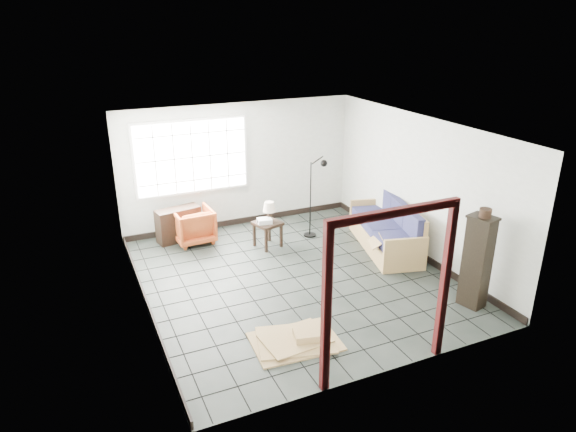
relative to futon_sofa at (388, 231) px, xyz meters
name	(u,v)px	position (x,y,z in m)	size (l,w,h in m)	color
ground	(294,278)	(-2.18, -0.38, -0.34)	(5.50, 5.50, 0.00)	black
room_shell	(294,184)	(-2.18, -0.35, 1.34)	(5.02, 5.52, 2.61)	beige
window_panel	(192,157)	(-3.18, 2.32, 1.26)	(2.32, 0.08, 1.52)	silver
doorway_trim	(391,273)	(-2.18, -3.08, 1.04)	(1.80, 0.08, 2.20)	#3A0D0D
futon_sofa	(388,231)	(0.00, 0.00, 0.00)	(1.30, 2.25, 0.94)	olive
armchair	(193,224)	(-3.36, 1.82, 0.04)	(0.74, 0.69, 0.76)	maroon
side_table	(268,226)	(-2.11, 1.00, 0.08)	(0.58, 0.58, 0.51)	black
table_lamp	(269,208)	(-2.04, 1.06, 0.44)	(0.27, 0.27, 0.38)	black
projector	(265,221)	(-2.18, 0.97, 0.22)	(0.29, 0.24, 0.09)	silver
floor_lamp	(317,194)	(-1.00, 1.10, 0.55)	(0.46, 0.29, 1.66)	black
console_shelf	(179,224)	(-3.61, 2.02, 0.00)	(0.91, 0.50, 0.67)	black
tall_shelf	(477,261)	(-0.03, -2.32, 0.41)	(0.40, 0.47, 1.48)	black
pot	(485,213)	(-0.03, -2.34, 1.21)	(0.20, 0.20, 0.13)	black
open_box	(394,254)	(-0.28, -0.63, -0.15)	(1.03, 0.76, 0.53)	olive
cardboard_pile	(297,340)	(-2.94, -2.11, -0.29)	(1.24, 1.02, 0.17)	olive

